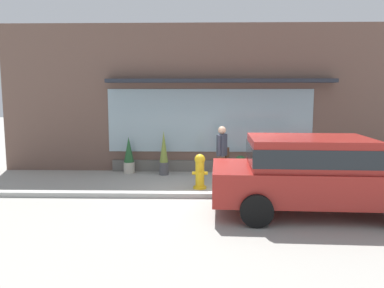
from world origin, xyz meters
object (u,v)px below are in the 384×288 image
(parked_car_red, at_px, (314,171))
(potted_plant_trailing_edge, at_px, (240,166))
(potted_plant_corner_tall, at_px, (265,162))
(potted_plant_window_left, at_px, (290,164))
(potted_plant_window_center, at_px, (129,156))
(potted_plant_window_right, at_px, (356,163))
(pedestrian_with_handbag, at_px, (222,151))
(potted_plant_near_hydrant, at_px, (324,164))
(fire_hydrant, at_px, (200,171))
(potted_plant_doorstep, at_px, (164,154))

(parked_car_red, xyz_separation_m, potted_plant_trailing_edge, (-1.17, 3.77, -0.62))
(potted_plant_corner_tall, bearing_deg, potted_plant_window_left, -32.78)
(potted_plant_trailing_edge, bearing_deg, potted_plant_window_center, 176.15)
(potted_plant_corner_tall, bearing_deg, potted_plant_window_right, 0.53)
(pedestrian_with_handbag, distance_m, potted_plant_window_right, 4.65)
(potted_plant_window_left, height_order, potted_plant_near_hydrant, potted_plant_window_left)
(potted_plant_window_left, bearing_deg, potted_plant_corner_tall, 147.22)
(fire_hydrant, height_order, potted_plant_window_right, fire_hydrant)
(fire_hydrant, relative_size, potted_plant_corner_tall, 1.43)
(parked_car_red, height_order, potted_plant_window_right, parked_car_red)
(potted_plant_window_left, xyz_separation_m, potted_plant_near_hydrant, (1.10, 0.22, -0.06))
(parked_car_red, xyz_separation_m, potted_plant_doorstep, (-3.53, 3.77, -0.26))
(potted_plant_trailing_edge, relative_size, potted_plant_window_center, 0.53)
(potted_plant_trailing_edge, height_order, potted_plant_window_center, potted_plant_window_center)
(potted_plant_doorstep, distance_m, potted_plant_near_hydrant, 4.98)
(potted_plant_window_center, height_order, potted_plant_window_right, potted_plant_window_center)
(potted_plant_trailing_edge, height_order, potted_plant_near_hydrant, potted_plant_trailing_edge)
(fire_hydrant, height_order, parked_car_red, parked_car_red)
(potted_plant_doorstep, height_order, potted_plant_window_left, potted_plant_doorstep)
(pedestrian_with_handbag, relative_size, potted_plant_window_right, 2.97)
(parked_car_red, relative_size, potted_plant_window_left, 6.49)
(parked_car_red, relative_size, potted_plant_window_center, 3.91)
(pedestrian_with_handbag, xyz_separation_m, potted_plant_window_right, (4.33, 1.58, -0.63))
(potted_plant_trailing_edge, xyz_separation_m, potted_plant_window_center, (-3.49, 0.23, 0.25))
(pedestrian_with_handbag, distance_m, parked_car_red, 3.17)
(potted_plant_window_left, bearing_deg, parked_car_red, -95.32)
(potted_plant_window_center, height_order, potted_plant_corner_tall, potted_plant_window_center)
(pedestrian_with_handbag, height_order, potted_plant_window_right, pedestrian_with_handbag)
(fire_hydrant, distance_m, potted_plant_corner_tall, 2.96)
(potted_plant_doorstep, relative_size, potted_plant_corner_tall, 2.11)
(pedestrian_with_handbag, relative_size, parked_car_red, 0.36)
(potted_plant_trailing_edge, height_order, potted_plant_window_right, potted_plant_trailing_edge)
(parked_car_red, bearing_deg, pedestrian_with_handbag, 126.80)
(parked_car_red, xyz_separation_m, potted_plant_window_left, (0.35, 3.73, -0.54))
(potted_plant_doorstep, height_order, potted_plant_window_center, potted_plant_doorstep)
(potted_plant_trailing_edge, xyz_separation_m, potted_plant_window_left, (1.52, -0.04, 0.08))
(parked_car_red, height_order, potted_plant_near_hydrant, parked_car_red)
(fire_hydrant, bearing_deg, potted_plant_trailing_edge, 54.20)
(potted_plant_doorstep, xyz_separation_m, potted_plant_corner_tall, (3.19, 0.40, -0.32))
(potted_plant_trailing_edge, distance_m, potted_plant_corner_tall, 0.93)
(parked_car_red, bearing_deg, fire_hydrant, 141.81)
(potted_plant_window_right, bearing_deg, potted_plant_corner_tall, -179.47)
(potted_plant_doorstep, height_order, potted_plant_window_right, potted_plant_doorstep)
(pedestrian_with_handbag, bearing_deg, potted_plant_window_center, 87.51)
(potted_plant_window_left, bearing_deg, potted_plant_near_hydrant, 11.59)
(fire_hydrant, distance_m, potted_plant_near_hydrant, 4.29)
(potted_plant_trailing_edge, distance_m, potted_plant_window_center, 3.50)
(potted_plant_near_hydrant, relative_size, potted_plant_window_right, 1.04)
(fire_hydrant, height_order, potted_plant_trailing_edge, fire_hydrant)
(potted_plant_near_hydrant, bearing_deg, potted_plant_window_right, 12.44)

